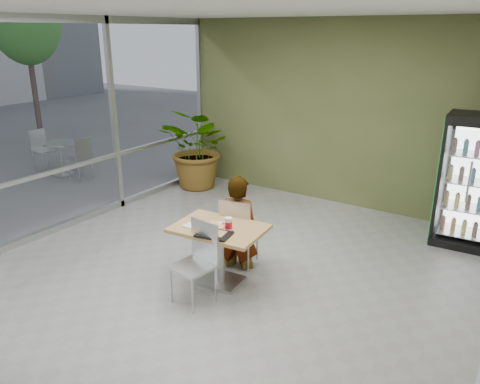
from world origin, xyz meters
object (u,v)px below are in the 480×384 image
at_px(beverage_fridge, 472,182).
at_px(dining_table, 219,243).
at_px(seated_woman, 238,232).
at_px(chair_near, 199,255).
at_px(chair_far, 237,228).
at_px(cafeteria_tray, 214,234).
at_px(potted_plant, 200,148).
at_px(soda_cup, 229,224).

bearing_deg(beverage_fridge, dining_table, -131.63).
bearing_deg(seated_woman, chair_near, 82.60).
bearing_deg(chair_far, cafeteria_tray, 88.52).
xyz_separation_m(seated_woman, beverage_fridge, (2.38, 2.39, 0.48)).
height_order(chair_near, cafeteria_tray, chair_near).
xyz_separation_m(dining_table, potted_plant, (-2.53, 2.81, 0.26)).
bearing_deg(dining_table, seated_woman, 98.11).
xyz_separation_m(soda_cup, potted_plant, (-2.68, 2.83, -0.03)).
bearing_deg(soda_cup, seated_woman, 113.05).
xyz_separation_m(chair_far, cafeteria_tray, (0.14, -0.69, 0.20)).
distance_m(dining_table, potted_plant, 3.78).
height_order(dining_table, seated_woman, seated_woman).
bearing_deg(soda_cup, potted_plant, 133.47).
xyz_separation_m(cafeteria_tray, potted_plant, (-2.62, 3.03, 0.04)).
bearing_deg(chair_far, dining_table, 82.83).
distance_m(dining_table, seated_woman, 0.52).
relative_size(dining_table, chair_near, 1.21).
bearing_deg(potted_plant, cafeteria_tray, -49.18).
distance_m(chair_near, beverage_fridge, 4.05).
bearing_deg(chair_near, cafeteria_tray, 78.29).
bearing_deg(potted_plant, chair_near, -51.73).
bearing_deg(dining_table, chair_near, -86.77).
relative_size(seated_woman, potted_plant, 0.97).
bearing_deg(chair_near, chair_far, 102.69).
bearing_deg(chair_far, potted_plant, -56.71).
bearing_deg(seated_woman, chair_far, 102.53).
height_order(soda_cup, potted_plant, potted_plant).
xyz_separation_m(dining_table, chair_far, (-0.05, 0.46, 0.02)).
relative_size(chair_far, potted_plant, 0.60).
bearing_deg(cafeteria_tray, dining_table, 112.58).
height_order(dining_table, chair_far, chair_far).
relative_size(soda_cup, potted_plant, 0.10).
height_order(cafeteria_tray, beverage_fridge, beverage_fridge).
xyz_separation_m(soda_cup, cafeteria_tray, (-0.06, -0.21, -0.07)).
height_order(chair_near, seated_woman, seated_woman).
distance_m(seated_woman, beverage_fridge, 3.40).
bearing_deg(cafeteria_tray, seated_woman, 102.79).
bearing_deg(chair_far, chair_near, 81.44).
bearing_deg(potted_plant, soda_cup, -46.53).
relative_size(chair_near, seated_woman, 0.61).
relative_size(seated_woman, soda_cup, 9.71).
xyz_separation_m(chair_far, beverage_fridge, (2.36, 2.44, 0.39)).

